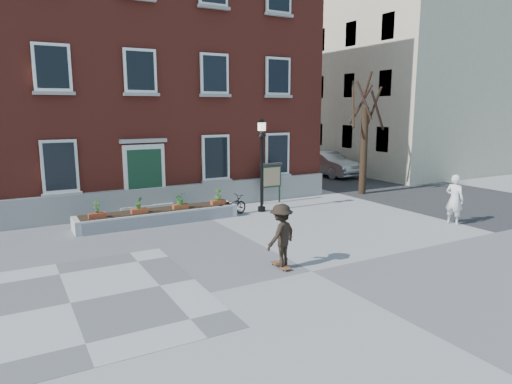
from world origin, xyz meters
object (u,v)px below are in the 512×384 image
parked_car (326,163)px  notice_board (271,176)px  skateboarder (281,235)px  lamp_post (262,152)px  bicycle (231,206)px  bystander (454,199)px

parked_car → notice_board: notice_board is taller
notice_board → skateboarder: 8.73m
parked_car → lamp_post: lamp_post is taller
bicycle → bystander: (6.79, -5.34, 0.53)m
bicycle → lamp_post: bearing=-102.9°
bystander → notice_board: size_ratio=1.02×
bystander → notice_board: bystander is taller
bystander → lamp_post: size_ratio=0.49×
lamp_post → skateboarder: size_ratio=2.18×
bystander → skateboarder: size_ratio=1.06×
bystander → skateboarder: bearing=86.2°
parked_car → bystander: (-3.61, -12.44, 0.15)m
bystander → notice_board: bearing=21.1°
lamp_post → bicycle: bearing=-176.4°
bicycle → bystander: bearing=-144.7°
lamp_post → skateboarder: lamp_post is taller
bicycle → parked_car: (10.40, 7.10, 0.38)m
bicycle → bystander: 8.66m
parked_car → bystander: size_ratio=2.56×
skateboarder → lamp_post: bearing=64.5°
parked_car → lamp_post: (-8.91, -7.01, 1.74)m
bicycle → notice_board: size_ratio=0.86×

